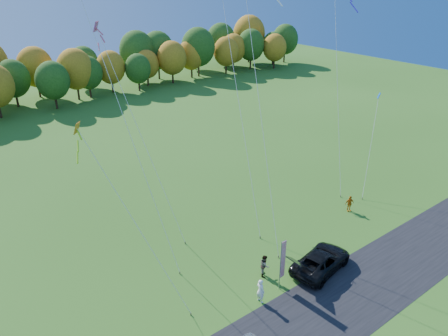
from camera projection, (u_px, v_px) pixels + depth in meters
ground at (275, 285)px, 31.15m from camera, size 160.00×160.00×0.00m
asphalt_strip at (318, 317)px, 28.27m from camera, size 90.00×6.00×0.01m
tree_line at (39, 107)px, 70.67m from camera, size 116.00×12.00×10.00m
black_suv at (321, 261)px, 32.45m from camera, size 5.84×3.45×1.52m
person_tailgate_a at (260, 291)px, 29.23m from camera, size 0.46×0.68×1.81m
person_tailgate_b at (265, 265)px, 31.81m from camera, size 1.02×1.04×1.69m
person_east at (349, 204)px, 40.25m from camera, size 0.98×0.68×1.55m
feather_flag at (282, 259)px, 29.90m from camera, size 0.52×0.11×3.94m
kite_delta_blue at (106, 68)px, 29.16m from camera, size 4.63×11.77×29.67m
kite_parafoil_orange at (233, 65)px, 36.58m from camera, size 5.89×13.18×26.66m
kite_delta_red at (259, 101)px, 33.24m from camera, size 4.16×9.63×23.23m
kite_parafoil_rainbow at (338, 87)px, 42.65m from camera, size 6.09×7.62×20.09m
kite_diamond_yellow at (138, 227)px, 26.39m from camera, size 4.59×5.42×13.08m
kite_diamond_pink at (143, 141)px, 33.48m from camera, size 3.71×6.59×17.49m
kite_diamond_blue_low at (371, 146)px, 43.20m from camera, size 5.55×3.59×9.42m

